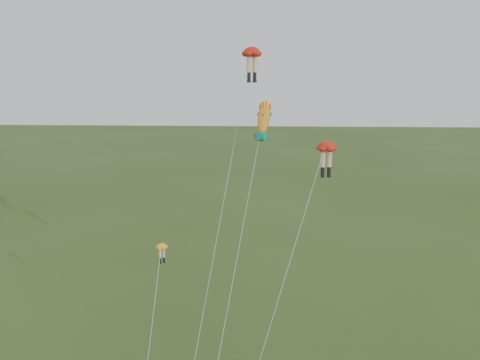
{
  "coord_description": "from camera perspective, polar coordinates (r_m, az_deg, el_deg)",
  "views": [
    {
      "loc": [
        2.41,
        -26.32,
        19.91
      ],
      "look_at": [
        0.88,
        6.0,
        12.91
      ],
      "focal_mm": 40.0,
      "sensor_mm": 36.0,
      "label": 1
    }
  ],
  "objects": [
    {
      "name": "legs_kite_yellow",
      "position": [
        33.66,
        -8.54,
        -8.75
      ],
      "size": [
        1.03,
        9.11,
        8.98
      ],
      "rotation": [
        0.0,
        0.0,
        0.48
      ],
      "color": "yellow",
      "rests_on": "ground"
    },
    {
      "name": "fish_kite",
      "position": [
        34.81,
        2.53,
        6.47
      ],
      "size": [
        3.82,
        11.74,
        17.82
      ],
      "rotation": [
        0.73,
        0.0,
        -0.13
      ],
      "color": "yellow",
      "rests_on": "ground"
    },
    {
      "name": "legs_kite_red_mid",
      "position": [
        31.85,
        9.02,
        2.66
      ],
      "size": [
        6.05,
        8.08,
        15.53
      ],
      "rotation": [
        0.0,
        0.0,
        0.17
      ],
      "color": "red",
      "rests_on": "ground"
    },
    {
      "name": "legs_kite_red_high",
      "position": [
        39.12,
        1.19,
        12.76
      ],
      "size": [
        4.55,
        14.07,
        21.17
      ],
      "rotation": [
        0.0,
        0.0,
        0.42
      ],
      "color": "red",
      "rests_on": "ground"
    }
  ]
}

